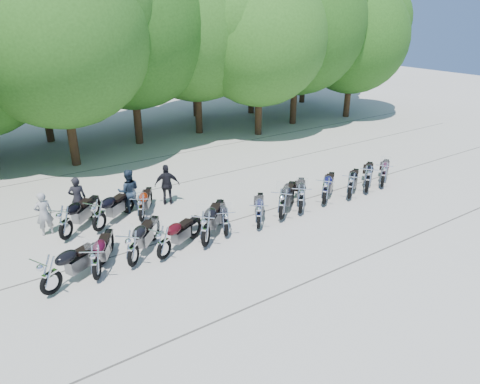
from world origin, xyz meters
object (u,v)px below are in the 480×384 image
motorcycle_0 (50,274)px  motorcycle_3 (164,242)px  rider_0 (44,214)px  rider_2 (167,185)px  motorcycle_7 (283,203)px  motorcycle_9 (325,190)px  motorcycle_13 (65,222)px  rider_1 (129,191)px  motorcycle_4 (205,228)px  motorcycle_15 (141,208)px  motorcycle_14 (98,215)px  rider_3 (78,198)px  motorcycle_10 (351,185)px  motorcycle_1 (96,262)px  motorcycle_2 (132,248)px  motorcycle_11 (368,179)px  motorcycle_12 (384,174)px  motorcycle_5 (225,222)px  motorcycle_8 (301,198)px  motorcycle_6 (259,214)px

motorcycle_0 → motorcycle_3: (3.32, -0.04, -0.04)m
rider_0 → rider_2: size_ratio=0.95×
motorcycle_7 → motorcycle_9: 2.27m
motorcycle_13 → rider_1: (2.63, 1.02, 0.15)m
motorcycle_4 → motorcycle_15: motorcycle_4 is taller
motorcycle_4 → rider_0: size_ratio=1.61×
motorcycle_14 → rider_3: size_ratio=1.46×
motorcycle_10 → rider_0: (-11.07, 3.80, 0.15)m
motorcycle_1 → rider_0: (-0.66, 3.78, 0.16)m
motorcycle_2 → motorcycle_3: bearing=-145.9°
motorcycle_13 → rider_0: bearing=-15.5°
motorcycle_13 → motorcycle_15: (2.64, -0.13, -0.10)m
motorcycle_11 → motorcycle_13: bearing=37.7°
motorcycle_0 → motorcycle_10: motorcycle_0 is taller
motorcycle_0 → motorcycle_13: size_ratio=0.96×
motorcycle_7 → motorcycle_13: bearing=28.0°
motorcycle_14 → rider_0: 1.84m
motorcycle_7 → motorcycle_10: (3.53, -0.06, -0.06)m
rider_1 → motorcycle_1: bearing=76.5°
motorcycle_7 → motorcycle_12: size_ratio=1.08×
motorcycle_7 → rider_3: bearing=15.3°
motorcycle_4 → motorcycle_11: bearing=-134.0°
motorcycle_5 → rider_2: (-0.50, 3.63, 0.25)m
motorcycle_4 → motorcycle_15: size_ratio=1.18×
motorcycle_15 → rider_3: (-1.83, 1.60, 0.23)m
motorcycle_15 → motorcycle_12: bearing=-162.9°
motorcycle_12 → motorcycle_15: size_ratio=1.07×
motorcycle_1 → motorcycle_15: size_ratio=1.03×
rider_1 → rider_0: bearing=21.1°
motorcycle_4 → rider_0: bearing=2.3°
motorcycle_1 → motorcycle_11: (11.51, 0.04, 0.06)m
motorcycle_8 → motorcycle_9: size_ratio=1.01×
motorcycle_2 → motorcycle_5: motorcycle_2 is taller
rider_1 → motorcycle_12: bearing=177.5°
motorcycle_1 → motorcycle_4: (3.55, -0.10, 0.09)m
motorcycle_4 → motorcycle_11: size_ratio=1.05×
motorcycle_12 → motorcycle_9: bearing=53.5°
motorcycle_4 → motorcycle_15: 3.08m
motorcycle_9 → motorcycle_11: bearing=-130.2°
motorcycle_7 → motorcycle_9: (2.26, 0.10, -0.04)m
motorcycle_2 → motorcycle_5: size_ratio=1.16×
motorcycle_1 → rider_3: rider_3 is taller
motorcycle_7 → motorcycle_11: motorcycle_7 is taller
motorcycle_13 → motorcycle_15: motorcycle_13 is taller
rider_3 → motorcycle_1: bearing=91.4°
motorcycle_14 → motorcycle_15: bearing=-130.2°
motorcycle_1 → motorcycle_15: (2.46, 2.79, -0.02)m
motorcycle_0 → rider_1: bearing=-70.2°
motorcycle_11 → motorcycle_9: bearing=49.1°
motorcycle_6 → motorcycle_11: (5.76, 0.08, 0.09)m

